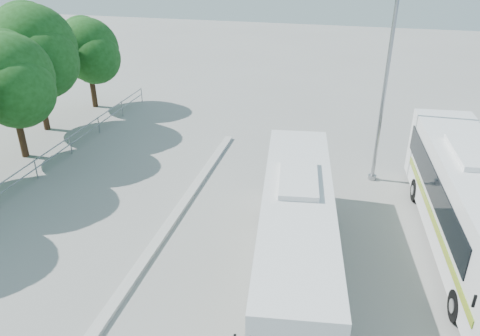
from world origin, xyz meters
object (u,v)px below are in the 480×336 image
(tree_far_c, at_px, (10,78))
(coach_adjacent, at_px, (471,206))
(lamppost, at_px, (385,83))
(tree_far_d, at_px, (33,49))
(coach_main, at_px, (296,232))
(tree_far_e, at_px, (88,50))

(tree_far_c, relative_size, coach_adjacent, 0.52)
(lamppost, bearing_deg, coach_adjacent, -73.40)
(tree_far_c, height_order, tree_far_d, tree_far_d)
(tree_far_c, relative_size, coach_main, 0.57)
(tree_far_d, bearing_deg, lamppost, -5.97)
(tree_far_d, distance_m, tree_far_e, 4.65)
(tree_far_c, distance_m, tree_far_e, 8.22)
(tree_far_d, xyz_separation_m, coach_adjacent, (22.22, -6.93, -2.96))
(tree_far_d, xyz_separation_m, coach_main, (16.31, -9.84, -3.11))
(coach_main, xyz_separation_m, coach_adjacent, (5.91, 2.91, 0.15))
(coach_adjacent, bearing_deg, tree_far_d, 158.22)
(tree_far_c, xyz_separation_m, coach_adjacent, (21.03, -3.23, -2.40))
(coach_main, height_order, lamppost, lamppost)
(tree_far_c, xyz_separation_m, tree_far_e, (-0.51, 8.20, -0.37))
(coach_main, relative_size, coach_adjacent, 0.92)
(lamppost, bearing_deg, coach_main, -125.39)
(tree_far_d, height_order, coach_adjacent, tree_far_d)
(tree_far_c, height_order, coach_adjacent, tree_far_c)
(coach_main, bearing_deg, tree_far_e, 130.10)
(tree_far_e, bearing_deg, coach_adjacent, -27.96)
(tree_far_e, bearing_deg, lamppost, -19.49)
(tree_far_d, height_order, coach_main, tree_far_d)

